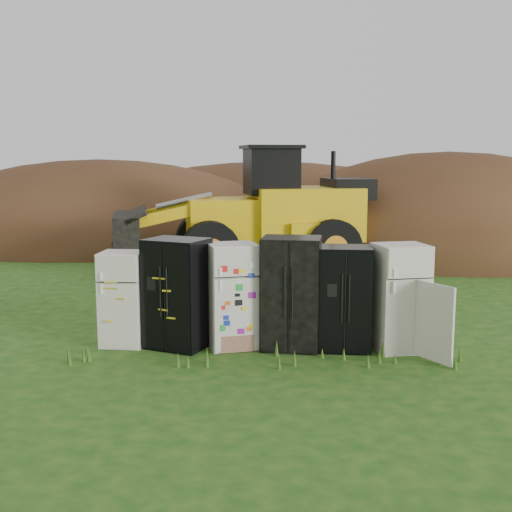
{
  "coord_description": "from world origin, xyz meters",
  "views": [
    {
      "loc": [
        0.32,
        -10.65,
        3.22
      ],
      "look_at": [
        -0.25,
        2.0,
        1.28
      ],
      "focal_mm": 45.0,
      "sensor_mm": 36.0,
      "label": 1
    }
  ],
  "objects": [
    {
      "name": "ground",
      "position": [
        0.0,
        0.0,
        0.0
      ],
      "size": [
        120.0,
        120.0,
        0.0
      ],
      "primitive_type": "plane",
      "color": "#194B14",
      "rests_on": "ground"
    },
    {
      "name": "fridge_leftmost",
      "position": [
        -2.46,
        0.04,
        0.81
      ],
      "size": [
        0.75,
        0.72,
        1.63
      ],
      "primitive_type": null,
      "rotation": [
        0.0,
        0.0,
        -0.04
      ],
      "color": "beige",
      "rests_on": "ground"
    },
    {
      "name": "fridge_black_side",
      "position": [
        -1.5,
        -0.04,
        0.94
      ],
      "size": [
        1.2,
        1.08,
        1.87
      ],
      "primitive_type": null,
      "rotation": [
        0.0,
        0.0,
        -0.38
      ],
      "color": "black",
      "rests_on": "ground"
    },
    {
      "name": "fridge_sticker",
      "position": [
        -0.57,
        0.02,
        0.89
      ],
      "size": [
        0.98,
        0.94,
        1.79
      ],
      "primitive_type": null,
      "rotation": [
        0.0,
        0.0,
        0.29
      ],
      "color": "silver",
      "rests_on": "ground"
    },
    {
      "name": "fridge_dark_mid",
      "position": [
        0.43,
        -0.0,
        0.95
      ],
      "size": [
        1.05,
        0.89,
        1.9
      ],
      "primitive_type": null,
      "rotation": [
        0.0,
        0.0,
        -0.11
      ],
      "color": "black",
      "rests_on": "ground"
    },
    {
      "name": "fridge_black_right",
      "position": [
        1.33,
        -0.03,
        0.88
      ],
      "size": [
        0.92,
        0.78,
        1.76
      ],
      "primitive_type": null,
      "rotation": [
        0.0,
        0.0,
        -0.05
      ],
      "color": "black",
      "rests_on": "ground"
    },
    {
      "name": "fridge_open_door",
      "position": [
        2.26,
        -0.04,
        0.9
      ],
      "size": [
        0.97,
        0.93,
        1.8
      ],
      "primitive_type": null,
      "rotation": [
        0.0,
        0.0,
        0.24
      ],
      "color": "beige",
      "rests_on": "ground"
    },
    {
      "name": "wheel_loader",
      "position": [
        -0.96,
        7.62,
        1.79
      ],
      "size": [
        7.87,
        4.58,
        3.57
      ],
      "primitive_type": null,
      "rotation": [
        0.0,
        0.0,
        0.23
      ],
      "color": "gold",
      "rests_on": "ground"
    },
    {
      "name": "dirt_mound_right",
      "position": [
        5.86,
        11.53,
        0.0
      ],
      "size": [
        13.17,
        9.66,
        6.87
      ],
      "primitive_type": "ellipsoid",
      "color": "#3F2514",
      "rests_on": "ground"
    },
    {
      "name": "dirt_mound_left",
      "position": [
        -7.03,
        14.49,
        0.0
      ],
      "size": [
        15.68,
        11.76,
        6.34
      ],
      "primitive_type": "ellipsoid",
      "color": "#3F2514",
      "rests_on": "ground"
    },
    {
      "name": "dirt_mound_back",
      "position": [
        -0.35,
        18.49,
        0.0
      ],
      "size": [
        18.48,
        12.32,
        6.13
      ],
      "primitive_type": "ellipsoid",
      "color": "#3F2514",
      "rests_on": "ground"
    }
  ]
}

